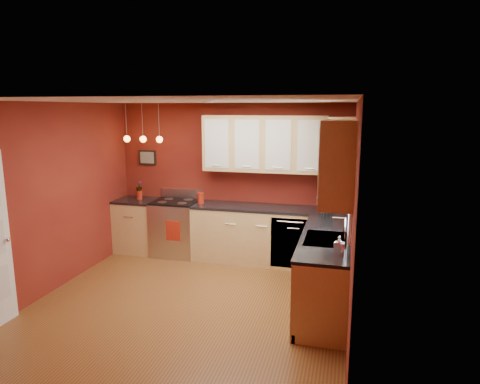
% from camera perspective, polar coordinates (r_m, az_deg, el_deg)
% --- Properties ---
extents(floor, '(4.20, 4.20, 0.00)m').
position_cam_1_polar(floor, '(5.79, -6.84, -14.70)').
color(floor, brown).
rests_on(floor, ground).
extents(ceiling, '(4.00, 4.20, 0.02)m').
position_cam_1_polar(ceiling, '(5.22, -7.51, 11.95)').
color(ceiling, beige).
rests_on(ceiling, wall_back).
extents(wall_back, '(4.00, 0.02, 2.60)m').
position_cam_1_polar(wall_back, '(7.31, -1.12, 1.57)').
color(wall_back, maroon).
rests_on(wall_back, floor).
extents(wall_front, '(4.00, 0.02, 2.60)m').
position_cam_1_polar(wall_front, '(3.57, -19.76, -9.50)').
color(wall_front, maroon).
rests_on(wall_front, floor).
extents(wall_left, '(0.02, 4.20, 2.60)m').
position_cam_1_polar(wall_left, '(6.36, -24.17, -0.88)').
color(wall_left, maroon).
rests_on(wall_left, floor).
extents(wall_right, '(0.02, 4.20, 2.60)m').
position_cam_1_polar(wall_right, '(5.00, 14.75, -3.35)').
color(wall_right, maroon).
rests_on(wall_right, floor).
extents(base_cabinets_back_left, '(0.70, 0.60, 0.90)m').
position_cam_1_polar(base_cabinets_back_left, '(7.83, -13.45, -4.47)').
color(base_cabinets_back_left, tan).
rests_on(base_cabinets_back_left, floor).
extents(base_cabinets_back_right, '(2.54, 0.60, 0.90)m').
position_cam_1_polar(base_cabinets_back_right, '(7.06, 3.99, -5.90)').
color(base_cabinets_back_right, tan).
rests_on(base_cabinets_back_right, floor).
extents(base_cabinets_right, '(0.60, 2.10, 0.90)m').
position_cam_1_polar(base_cabinets_right, '(5.69, 11.25, -10.40)').
color(base_cabinets_right, tan).
rests_on(base_cabinets_right, floor).
extents(counter_back_left, '(0.70, 0.62, 0.04)m').
position_cam_1_polar(counter_back_left, '(7.72, -13.61, -1.11)').
color(counter_back_left, black).
rests_on(counter_back_left, base_cabinets_back_left).
extents(counter_back_right, '(2.54, 0.62, 0.04)m').
position_cam_1_polar(counter_back_right, '(6.94, 4.04, -2.19)').
color(counter_back_right, black).
rests_on(counter_back_right, base_cabinets_back_right).
extents(counter_right, '(0.62, 2.10, 0.04)m').
position_cam_1_polar(counter_right, '(5.54, 11.43, -5.86)').
color(counter_right, black).
rests_on(counter_right, base_cabinets_right).
extents(gas_range, '(0.76, 0.64, 1.11)m').
position_cam_1_polar(gas_range, '(7.52, -8.51, -4.70)').
color(gas_range, silver).
rests_on(gas_range, floor).
extents(dishwasher_front, '(0.60, 0.02, 0.80)m').
position_cam_1_polar(dishwasher_front, '(6.74, 6.65, -6.81)').
color(dishwasher_front, silver).
rests_on(dishwasher_front, base_cabinets_back_right).
extents(sink, '(0.50, 0.70, 0.33)m').
position_cam_1_polar(sink, '(5.39, 11.36, -6.37)').
color(sink, '#939398').
rests_on(sink, counter_right).
extents(window, '(0.06, 1.02, 1.22)m').
position_cam_1_polar(window, '(5.21, 14.68, 1.61)').
color(window, white).
rests_on(window, wall_right).
extents(upper_cabinets_back, '(2.00, 0.35, 0.90)m').
position_cam_1_polar(upper_cabinets_back, '(6.92, 3.29, 6.43)').
color(upper_cabinets_back, tan).
rests_on(upper_cabinets_back, wall_back).
extents(upper_cabinets_right, '(0.35, 1.95, 0.90)m').
position_cam_1_polar(upper_cabinets_right, '(5.20, 13.17, 4.58)').
color(upper_cabinets_right, tan).
rests_on(upper_cabinets_right, wall_right).
extents(wall_picture, '(0.32, 0.03, 0.26)m').
position_cam_1_polar(wall_picture, '(7.80, -12.24, 4.52)').
color(wall_picture, black).
rests_on(wall_picture, wall_back).
extents(pendant_lights, '(0.71, 0.11, 0.66)m').
position_cam_1_polar(pendant_lights, '(7.43, -12.80, 6.95)').
color(pendant_lights, '#939398').
rests_on(pendant_lights, ceiling).
extents(red_canister, '(0.12, 0.12, 0.19)m').
position_cam_1_polar(red_canister, '(7.19, -5.28, -0.81)').
color(red_canister, '#9C2010').
rests_on(red_canister, counter_back_right).
extents(red_vase, '(0.10, 0.10, 0.16)m').
position_cam_1_polar(red_vase, '(7.70, -13.26, -0.38)').
color(red_vase, '#9C2010').
rests_on(red_vase, counter_back_left).
extents(flowers, '(0.11, 0.11, 0.19)m').
position_cam_1_polar(flowers, '(7.67, -13.31, 0.74)').
color(flowers, '#9C2010').
rests_on(flowers, red_vase).
extents(coffee_maker, '(0.23, 0.22, 0.27)m').
position_cam_1_polar(coffee_maker, '(6.80, 11.47, -1.41)').
color(coffee_maker, black).
rests_on(coffee_maker, counter_back_right).
extents(soap_pump, '(0.12, 0.12, 0.21)m').
position_cam_1_polar(soap_pump, '(4.83, 13.07, -6.94)').
color(soap_pump, white).
rests_on(soap_pump, counter_right).
extents(dish_towel, '(0.24, 0.02, 0.33)m').
position_cam_1_polar(dish_towel, '(7.18, -8.92, -5.14)').
color(dish_towel, '#9C2010').
rests_on(dish_towel, gas_range).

